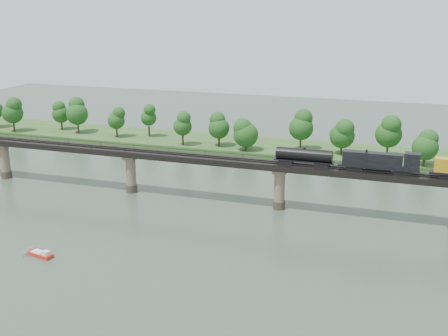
% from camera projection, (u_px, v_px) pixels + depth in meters
% --- Properties ---
extents(ground, '(400.00, 400.00, 0.00)m').
position_uv_depth(ground, '(244.00, 259.00, 109.61)').
color(ground, '#334134').
rests_on(ground, ground).
extents(far_bank, '(300.00, 24.00, 1.60)m').
position_uv_depth(far_bank, '(316.00, 151.00, 186.76)').
color(far_bank, '#2D5020').
rests_on(far_bank, ground).
extents(bridge, '(236.00, 30.00, 11.50)m').
position_uv_depth(bridge, '(280.00, 187.00, 135.38)').
color(bridge, '#473A2D').
rests_on(bridge, ground).
extents(bridge_superstructure, '(220.00, 4.90, 0.75)m').
position_uv_depth(bridge_superstructure, '(280.00, 162.00, 133.60)').
color(bridge_superstructure, black).
rests_on(bridge_superstructure, bridge).
extents(far_treeline, '(289.06, 17.54, 13.60)m').
position_uv_depth(far_treeline, '(290.00, 129.00, 182.91)').
color(far_treeline, '#382619').
rests_on(far_treeline, far_bank).
extents(freight_train, '(72.38, 2.82, 4.98)m').
position_uv_depth(freight_train, '(442.00, 167.00, 122.10)').
color(freight_train, black).
rests_on(freight_train, bridge).
extents(motorboat, '(5.50, 2.98, 1.46)m').
position_uv_depth(motorboat, '(41.00, 254.00, 110.78)').
color(motorboat, red).
rests_on(motorboat, ground).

